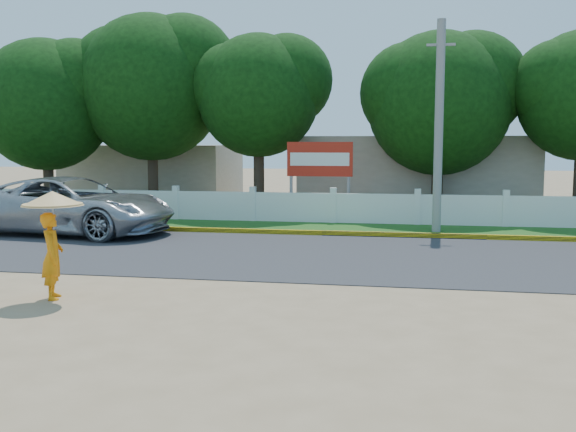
% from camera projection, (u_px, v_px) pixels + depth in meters
% --- Properties ---
extents(ground, '(120.00, 120.00, 0.00)m').
position_uv_depth(ground, '(270.00, 294.00, 12.39)').
color(ground, '#9E8460').
rests_on(ground, ground).
extents(road, '(60.00, 7.00, 0.02)m').
position_uv_depth(road, '(305.00, 254.00, 16.79)').
color(road, '#38383A').
rests_on(road, ground).
extents(grass_verge, '(60.00, 3.50, 0.03)m').
position_uv_depth(grass_verge, '(328.00, 228.00, 21.92)').
color(grass_verge, '#2D601E').
rests_on(grass_verge, ground).
extents(curb, '(40.00, 0.18, 0.16)m').
position_uv_depth(curb, '(322.00, 233.00, 20.25)').
color(curb, yellow).
rests_on(curb, ground).
extents(fence, '(40.00, 0.10, 1.10)m').
position_uv_depth(fence, '(333.00, 208.00, 23.27)').
color(fence, silver).
rests_on(fence, ground).
extents(building_near, '(10.00, 6.00, 3.20)m').
position_uv_depth(building_near, '(415.00, 172.00, 29.27)').
color(building_near, '#B7AD99').
rests_on(building_near, ground).
extents(building_far, '(8.00, 5.00, 2.80)m').
position_uv_depth(building_far, '(154.00, 173.00, 32.58)').
color(building_far, '#B7AD99').
rests_on(building_far, ground).
extents(utility_pole, '(0.28, 0.28, 6.80)m').
position_uv_depth(utility_pole, '(439.00, 128.00, 20.58)').
color(utility_pole, gray).
rests_on(utility_pole, ground).
extents(vehicle, '(6.91, 3.77, 1.84)m').
position_uv_depth(vehicle, '(72.00, 206.00, 20.49)').
color(vehicle, '#A1A4A9').
rests_on(vehicle, ground).
extents(monk_with_parasol, '(1.11, 1.11, 2.03)m').
position_uv_depth(monk_with_parasol, '(52.00, 229.00, 11.89)').
color(monk_with_parasol, orange).
rests_on(monk_with_parasol, ground).
extents(billboard, '(2.50, 0.13, 2.95)m').
position_uv_depth(billboard, '(320.00, 163.00, 24.28)').
color(billboard, gray).
rests_on(billboard, ground).
extents(tree_row, '(32.37, 7.01, 8.39)m').
position_uv_depth(tree_row, '(336.00, 93.00, 25.72)').
color(tree_row, '#473828').
rests_on(tree_row, ground).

